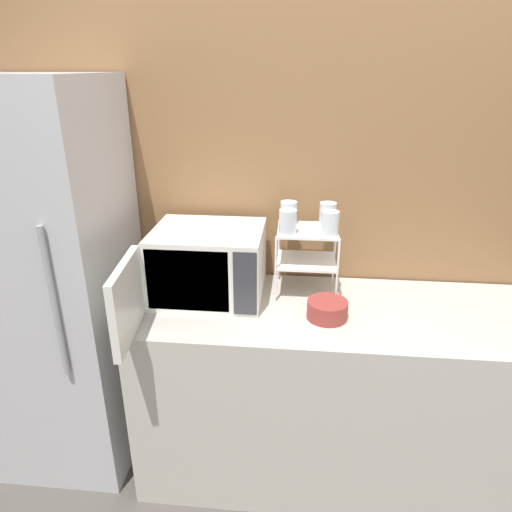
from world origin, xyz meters
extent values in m
cube|color=olive|center=(0.00, 0.70, 1.30)|extent=(8.00, 0.06, 2.60)
cube|color=#B7B2A8|center=(0.00, 0.33, 0.44)|extent=(1.89, 0.66, 0.89)
cube|color=silver|center=(-0.65, 0.42, 1.05)|extent=(0.49, 0.40, 0.32)
cube|color=#B7B2A8|center=(-0.70, 0.22, 1.05)|extent=(0.35, 0.01, 0.28)
cube|color=#333338|center=(-0.46, 0.21, 1.05)|extent=(0.10, 0.01, 0.28)
cube|color=silver|center=(-0.89, 0.02, 1.05)|extent=(0.07, 0.38, 0.31)
cylinder|color=white|center=(-0.34, 0.38, 1.04)|extent=(0.01, 0.01, 0.31)
cylinder|color=white|center=(-0.07, 0.38, 1.04)|extent=(0.01, 0.01, 0.31)
cylinder|color=white|center=(-0.34, 0.61, 1.04)|extent=(0.01, 0.01, 0.31)
cylinder|color=white|center=(-0.07, 0.61, 1.04)|extent=(0.01, 0.01, 0.31)
cube|color=white|center=(-0.20, 0.49, 1.04)|extent=(0.27, 0.23, 0.01)
cube|color=white|center=(-0.20, 0.49, 1.20)|extent=(0.27, 0.23, 0.01)
cylinder|color=silver|center=(-0.29, 0.43, 1.25)|extent=(0.08, 0.08, 0.11)
cylinder|color=silver|center=(-0.11, 0.56, 1.25)|extent=(0.08, 0.08, 0.11)
cylinder|color=silver|center=(-0.11, 0.43, 1.25)|extent=(0.08, 0.08, 0.11)
cylinder|color=silver|center=(-0.29, 0.56, 1.25)|extent=(0.08, 0.08, 0.11)
cylinder|color=maroon|center=(-0.11, 0.25, 0.89)|extent=(0.09, 0.09, 0.01)
cylinder|color=maroon|center=(-0.11, 0.25, 0.93)|extent=(0.17, 0.17, 0.08)
cube|color=#B7B7BC|center=(-1.38, 0.35, 0.93)|extent=(0.66, 0.63, 1.85)
cylinder|color=#99999E|center=(-1.18, 0.02, 1.02)|extent=(0.02, 0.02, 0.65)
camera|label=1|loc=(-0.24, -1.46, 1.88)|focal=32.00mm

